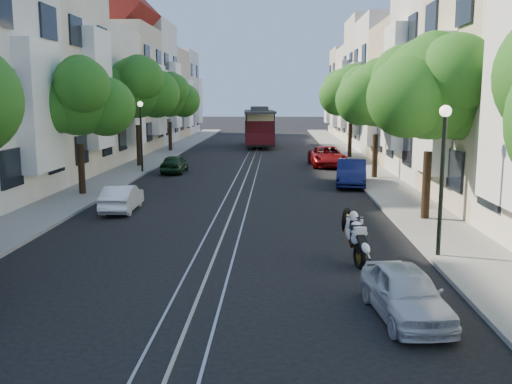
# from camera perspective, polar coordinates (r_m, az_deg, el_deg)

# --- Properties ---
(ground) EXTENTS (200.00, 200.00, 0.00)m
(ground) POSITION_cam_1_polar(r_m,az_deg,el_deg) (39.94, -0.45, 2.96)
(ground) COLOR black
(ground) RESTS_ON ground
(sidewalk_east) EXTENTS (2.50, 80.00, 0.12)m
(sidewalk_east) POSITION_cam_1_polar(r_m,az_deg,el_deg) (40.27, 9.93, 2.95)
(sidewalk_east) COLOR gray
(sidewalk_east) RESTS_ON ground
(sidewalk_west) EXTENTS (2.50, 80.00, 0.12)m
(sidewalk_west) POSITION_cam_1_polar(r_m,az_deg,el_deg) (40.90, -10.66, 3.03)
(sidewalk_west) COLOR gray
(sidewalk_west) RESTS_ON ground
(rail_left) EXTENTS (0.06, 80.00, 0.02)m
(rail_left) POSITION_cam_1_polar(r_m,az_deg,el_deg) (39.97, -1.24, 2.97)
(rail_left) COLOR gray
(rail_left) RESTS_ON ground
(rail_slot) EXTENTS (0.06, 80.00, 0.02)m
(rail_slot) POSITION_cam_1_polar(r_m,az_deg,el_deg) (39.94, -0.45, 2.97)
(rail_slot) COLOR gray
(rail_slot) RESTS_ON ground
(rail_right) EXTENTS (0.06, 80.00, 0.02)m
(rail_right) POSITION_cam_1_polar(r_m,az_deg,el_deg) (39.92, 0.34, 2.97)
(rail_right) COLOR gray
(rail_right) RESTS_ON ground
(lane_line) EXTENTS (0.08, 80.00, 0.01)m
(lane_line) POSITION_cam_1_polar(r_m,az_deg,el_deg) (39.94, -0.45, 2.96)
(lane_line) COLOR tan
(lane_line) RESTS_ON ground
(townhouses_east) EXTENTS (7.75, 72.00, 12.00)m
(townhouses_east) POSITION_cam_1_polar(r_m,az_deg,el_deg) (40.84, 16.68, 10.00)
(townhouses_east) COLOR beige
(townhouses_east) RESTS_ON ground
(townhouses_west) EXTENTS (7.75, 72.00, 11.76)m
(townhouses_west) POSITION_cam_1_polar(r_m,az_deg,el_deg) (41.86, -17.17, 9.81)
(townhouses_west) COLOR silver
(townhouses_west) RESTS_ON ground
(tree_e_b) EXTENTS (4.93, 4.08, 6.68)m
(tree_e_b) POSITION_cam_1_polar(r_m,az_deg,el_deg) (21.35, 17.27, 9.68)
(tree_e_b) COLOR black
(tree_e_b) RESTS_ON ground
(tree_e_c) EXTENTS (4.84, 3.99, 6.52)m
(tree_e_c) POSITION_cam_1_polar(r_m,az_deg,el_deg) (32.10, 12.12, 9.41)
(tree_e_c) COLOR black
(tree_e_c) RESTS_ON ground
(tree_e_d) EXTENTS (5.01, 4.16, 6.85)m
(tree_e_d) POSITION_cam_1_polar(r_m,az_deg,el_deg) (42.98, 9.59, 9.78)
(tree_e_d) COLOR black
(tree_e_d) RESTS_ON ground
(tree_w_b) EXTENTS (4.72, 3.87, 6.27)m
(tree_w_b) POSITION_cam_1_polar(r_m,az_deg,el_deg) (27.13, -17.27, 8.82)
(tree_w_b) COLOR black
(tree_w_b) RESTS_ON ground
(tree_w_c) EXTENTS (5.13, 4.28, 7.09)m
(tree_w_c) POSITION_cam_1_polar(r_m,az_deg,el_deg) (37.70, -11.75, 10.10)
(tree_w_c) COLOR black
(tree_w_c) RESTS_ON ground
(tree_w_d) EXTENTS (4.84, 3.99, 6.52)m
(tree_w_d) POSITION_cam_1_polar(r_m,az_deg,el_deg) (48.45, -8.61, 9.43)
(tree_w_d) COLOR black
(tree_w_d) RESTS_ON ground
(lamp_east) EXTENTS (0.32, 0.32, 4.16)m
(lamp_east) POSITION_cam_1_polar(r_m,az_deg,el_deg) (16.38, 18.19, 3.23)
(lamp_east) COLOR black
(lamp_east) RESTS_ON ground
(lamp_west) EXTENTS (0.32, 0.32, 4.16)m
(lamp_west) POSITION_cam_1_polar(r_m,az_deg,el_deg) (34.64, -11.44, 6.51)
(lamp_west) COLOR black
(lamp_west) RESTS_ON ground
(sportbike_rider) EXTENTS (0.63, 1.89, 1.48)m
(sportbike_rider) POSITION_cam_1_polar(r_m,az_deg,el_deg) (15.76, 9.82, -4.16)
(sportbike_rider) COLOR black
(sportbike_rider) RESTS_ON ground
(cable_car) EXTENTS (3.25, 8.91, 3.37)m
(cable_car) POSITION_cam_1_polar(r_m,az_deg,el_deg) (53.27, 0.31, 6.72)
(cable_car) COLOR black
(cable_car) RESTS_ON ground
(parked_car_e_near) EXTENTS (1.61, 3.29, 1.08)m
(parked_car_e_near) POSITION_cam_1_polar(r_m,az_deg,el_deg) (12.21, 14.72, -9.70)
(parked_car_e_near) COLOR silver
(parked_car_e_near) RESTS_ON ground
(parked_car_e_mid) EXTENTS (1.96, 4.28, 1.36)m
(parked_car_e_mid) POSITION_cam_1_polar(r_m,az_deg,el_deg) (29.61, 9.53, 1.90)
(parked_car_e_mid) COLOR #0D1342
(parked_car_e_mid) RESTS_ON ground
(parked_car_e_far) EXTENTS (2.40, 4.83, 1.32)m
(parked_car_e_far) POSITION_cam_1_polar(r_m,az_deg,el_deg) (38.06, 7.12, 3.56)
(parked_car_e_far) COLOR maroon
(parked_car_e_far) RESTS_ON ground
(parked_car_w_mid) EXTENTS (1.24, 3.27, 1.07)m
(parked_car_w_mid) POSITION_cam_1_polar(r_m,az_deg,el_deg) (23.32, -13.26, -0.58)
(parked_car_w_mid) COLOR white
(parked_car_w_mid) RESTS_ON ground
(parked_car_w_far) EXTENTS (1.35, 3.25, 1.10)m
(parked_car_w_far) POSITION_cam_1_polar(r_m,az_deg,el_deg) (34.70, -8.16, 2.80)
(parked_car_w_far) COLOR black
(parked_car_w_far) RESTS_ON ground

